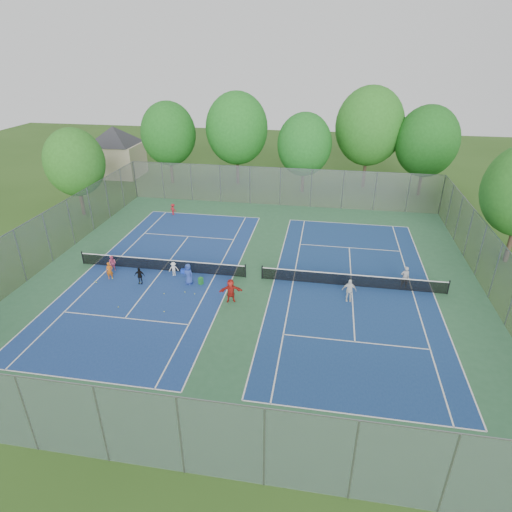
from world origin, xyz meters
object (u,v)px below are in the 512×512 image
(ball_hopper, at_px, (201,281))
(instructor, at_px, (405,277))
(net_left, at_px, (162,265))
(net_right, at_px, (352,281))
(ball_crate, at_px, (184,271))

(ball_hopper, relative_size, instructor, 0.32)
(instructor, bearing_deg, net_left, -3.25)
(net_left, bearing_deg, net_right, 0.00)
(ball_crate, bearing_deg, instructor, 1.72)
(net_left, distance_m, instructor, 17.56)
(ball_crate, relative_size, instructor, 0.22)
(ball_hopper, bearing_deg, instructor, 7.78)
(ball_hopper, bearing_deg, ball_crate, 140.21)
(instructor, bearing_deg, ball_hopper, 3.22)
(net_left, distance_m, net_right, 14.00)
(ball_hopper, xyz_separation_m, instructor, (14.09, 1.92, 0.56))
(ball_crate, bearing_deg, ball_hopper, -39.79)
(net_right, height_order, ball_crate, net_right)
(ball_hopper, bearing_deg, net_right, 8.21)
(net_left, relative_size, net_right, 1.00)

